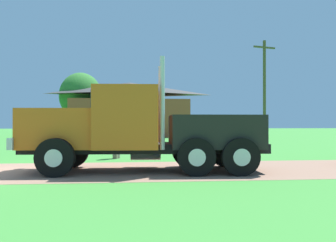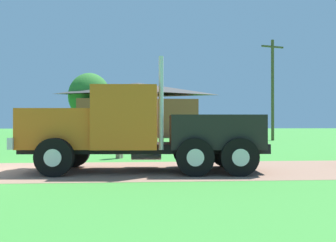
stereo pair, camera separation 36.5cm
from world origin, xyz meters
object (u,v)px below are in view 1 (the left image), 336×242
(truck_foreground_white, at_px, (140,131))
(shed_building, at_px, (129,111))
(visitor_far_side, at_px, (116,135))
(utility_pole_near, at_px, (264,87))

(truck_foreground_white, bearing_deg, shed_building, 90.23)
(truck_foreground_white, distance_m, visitor_far_side, 4.48)
(shed_building, bearing_deg, visitor_far_side, -91.59)
(utility_pole_near, bearing_deg, visitor_far_side, -127.66)
(utility_pole_near, bearing_deg, truck_foreground_white, -119.44)
(truck_foreground_white, height_order, shed_building, shed_building)
(visitor_far_side, distance_m, shed_building, 26.37)
(truck_foreground_white, xyz_separation_m, shed_building, (-0.13, 30.68, 1.64))
(shed_building, bearing_deg, utility_pole_near, -41.20)
(truck_foreground_white, relative_size, shed_building, 0.57)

